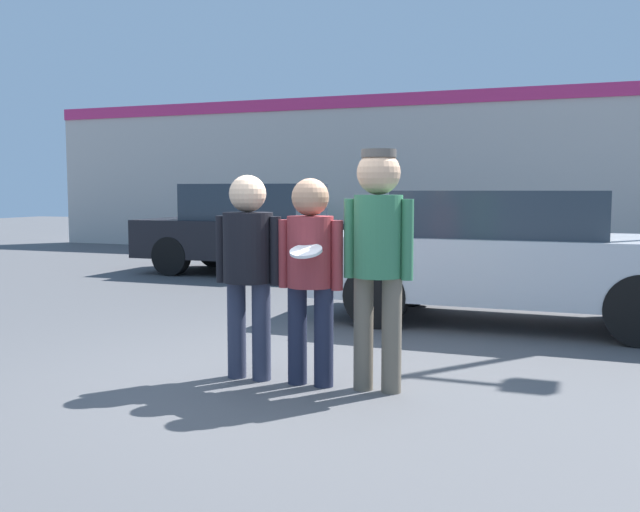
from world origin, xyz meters
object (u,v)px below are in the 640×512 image
shrub (307,232)px  parked_car_near (508,256)px  person_left (248,258)px  person_right (378,245)px  parked_car_far (258,229)px  person_middle_with_frisbee (310,264)px

shrub → parked_car_near: bearing=-54.3°
person_left → person_right: 1.07m
parked_car_far → shrub: 4.53m
person_right → parked_car_far: bearing=122.5°
parked_car_far → shrub: parked_car_far is taller
person_left → person_middle_with_frisbee: size_ratio=1.02×
person_right → shrub: size_ratio=1.83×
person_middle_with_frisbee → person_right: person_right is taller
person_left → shrub: size_ratio=1.65×
person_left → parked_car_near: (1.67, 3.22, -0.20)m
person_middle_with_frisbee → parked_car_far: (-3.63, 6.57, -0.14)m
person_middle_with_frisbee → parked_car_near: 3.42m
parked_car_far → person_middle_with_frisbee: bearing=-61.0°
person_right → shrub: 12.08m
person_right → parked_car_far: (-4.17, 6.54, -0.30)m
person_left → person_middle_with_frisbee: 0.53m
person_left → person_right: size_ratio=0.90×
parked_car_near → parked_car_far: parked_car_far is taller
parked_car_near → shrub: parked_car_near is taller
person_left → person_right: (1.06, 0.03, 0.13)m
parked_car_far → shrub: bearing=100.5°
person_middle_with_frisbee → shrub: person_middle_with_frisbee is taller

